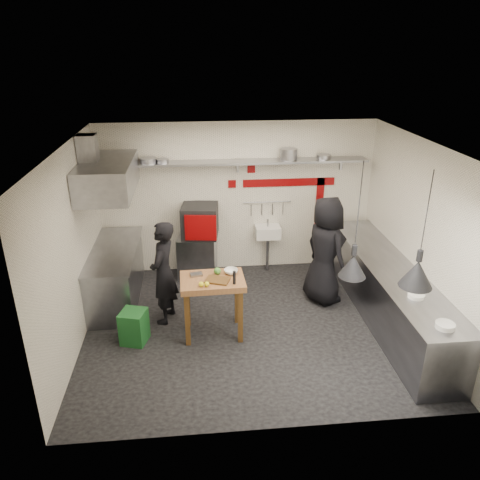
{
  "coord_description": "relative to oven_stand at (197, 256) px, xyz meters",
  "views": [
    {
      "loc": [
        -0.77,
        -6.1,
        4.07
      ],
      "look_at": [
        -0.13,
        0.3,
        1.33
      ],
      "focal_mm": 35.0,
      "sensor_mm": 36.0,
      "label": 1
    }
  ],
  "objects": [
    {
      "name": "wall_front",
      "position": [
        0.78,
        -3.9,
        1.0
      ],
      "size": [
        5.0,
        0.04,
        2.8
      ],
      "primitive_type": "cube",
      "color": "silver",
      "rests_on": "floor"
    },
    {
      "name": "oven_glass",
      "position": [
        0.0,
        -0.31,
        0.69
      ],
      "size": [
        0.32,
        0.05,
        0.34
      ],
      "primitive_type": "cube",
      "rotation": [
        0.0,
        0.0,
        -0.12
      ],
      "color": "black",
      "rests_on": "oven_door"
    },
    {
      "name": "shelf_bracket_left",
      "position": [
        -1.12,
        0.27,
        1.62
      ],
      "size": [
        0.04,
        0.06,
        0.24
      ],
      "primitive_type": "cube",
      "color": "slate",
      "rests_on": "wall_back"
    },
    {
      "name": "green_bin",
      "position": [
        -0.96,
        -2.03,
        -0.15
      ],
      "size": [
        0.43,
        0.43,
        0.5
      ],
      "primitive_type": "cube",
      "rotation": [
        0.0,
        0.0,
        -0.28
      ],
      "color": "#164E1F",
      "rests_on": "floor"
    },
    {
      "name": "sink_tap",
      "position": [
        1.33,
        0.12,
        0.56
      ],
      "size": [
        0.03,
        0.03,
        0.14
      ],
      "primitive_type": "cylinder",
      "color": "slate",
      "rests_on": "hand_sink"
    },
    {
      "name": "shelf_bracket_mid",
      "position": [
        0.78,
        0.27,
        1.62
      ],
      "size": [
        0.04,
        0.06,
        0.24
      ],
      "primitive_type": "cube",
      "color": "slate",
      "rests_on": "wall_back"
    },
    {
      "name": "chef_left",
      "position": [
        -0.52,
        -1.48,
        0.42
      ],
      "size": [
        0.54,
        0.68,
        1.64
      ],
      "primitive_type": "imported",
      "rotation": [
        0.0,
        0.0,
        -1.85
      ],
      "color": "black",
      "rests_on": "floor"
    },
    {
      "name": "heat_lamp_near",
      "position": [
        1.96,
        -2.76,
        1.65
      ],
      "size": [
        0.43,
        0.43,
        1.5
      ],
      "primitive_type": null,
      "rotation": [
        0.0,
        0.0,
        -0.26
      ],
      "color": "black",
      "rests_on": "ceiling"
    },
    {
      "name": "sink_drain",
      "position": [
        1.33,
        0.08,
        -0.06
      ],
      "size": [
        0.06,
        0.06,
        0.66
      ],
      "primitive_type": "cylinder",
      "color": "slate",
      "rests_on": "floor"
    },
    {
      "name": "pan_far_left",
      "position": [
        -0.78,
        0.12,
        1.79
      ],
      "size": [
        0.32,
        0.32,
        0.09
      ],
      "primitive_type": "cylinder",
      "rotation": [
        0.0,
        0.0,
        -0.12
      ],
      "color": "slate",
      "rests_on": "back_shelf"
    },
    {
      "name": "ceiling",
      "position": [
        0.78,
        -1.8,
        2.4
      ],
      "size": [
        5.0,
        5.0,
        0.0
      ],
      "primitive_type": "plane",
      "color": "beige",
      "rests_on": "floor"
    },
    {
      "name": "bowl",
      "position": [
        0.48,
        -1.79,
        0.55
      ],
      "size": [
        0.22,
        0.22,
        0.06
      ],
      "primitive_type": "imported",
      "rotation": [
        0.0,
        0.0,
        -0.06
      ],
      "color": "silver",
      "rests_on": "prep_table"
    },
    {
      "name": "veg_ball",
      "position": [
        0.28,
        -1.79,
        0.57
      ],
      "size": [
        0.13,
        0.13,
        0.11
      ],
      "primitive_type": "sphere",
      "rotation": [
        0.0,
        0.0,
        0.29
      ],
      "color": "#407B2C",
      "rests_on": "prep_table"
    },
    {
      "name": "hand_sink",
      "position": [
        1.33,
        0.12,
        0.38
      ],
      "size": [
        0.46,
        0.34,
        0.22
      ],
      "primitive_type": "cube",
      "color": "silver",
      "rests_on": "wall_back"
    },
    {
      "name": "red_band_vert",
      "position": [
        2.33,
        0.28,
        0.8
      ],
      "size": [
        0.14,
        0.02,
        1.1
      ],
      "primitive_type": "cube",
      "color": "#730406",
      "rests_on": "wall_back"
    },
    {
      "name": "shelf_bracket_right",
      "position": [
        2.68,
        0.27,
        1.62
      ],
      "size": [
        0.04,
        0.06,
        0.24
      ],
      "primitive_type": "cube",
      "color": "slate",
      "rests_on": "wall_back"
    },
    {
      "name": "pan_right",
      "position": [
        2.3,
        0.12,
        1.78
      ],
      "size": [
        0.32,
        0.32,
        0.08
      ],
      "primitive_type": "cylinder",
      "rotation": [
        0.0,
        0.0,
        -0.34
      ],
      "color": "slate",
      "rests_on": "back_shelf"
    },
    {
      "name": "steel_tray",
      "position": [
        -0.03,
        -1.8,
        0.54
      ],
      "size": [
        0.19,
        0.15,
        0.03
      ],
      "primitive_type": "cube",
      "rotation": [
        0.0,
        0.0,
        0.19
      ],
      "color": "slate",
      "rests_on": "prep_table"
    },
    {
      "name": "oven_stand",
      "position": [
        0.0,
        0.0,
        0.0
      ],
      "size": [
        0.75,
        0.7,
        0.8
      ],
      "primitive_type": "cube",
      "rotation": [
        0.0,
        0.0,
        -0.12
      ],
      "color": "slate",
      "rests_on": "floor"
    },
    {
      "name": "wall_right",
      "position": [
        3.28,
        -1.8,
        1.0
      ],
      "size": [
        0.04,
        4.2,
        2.8
      ],
      "primitive_type": "cube",
      "color": "silver",
      "rests_on": "floor"
    },
    {
      "name": "prep_table",
      "position": [
        0.2,
        -1.93,
        0.06
      ],
      "size": [
        0.94,
        0.67,
        0.92
      ],
      "primitive_type": null,
      "rotation": [
        0.0,
        0.0,
        0.03
      ],
      "color": "brown",
      "rests_on": "floor"
    },
    {
      "name": "counter_right_top",
      "position": [
        2.93,
        -1.8,
        0.52
      ],
      "size": [
        0.76,
        3.9,
        0.03
      ],
      "primitive_type": "cube",
      "color": "slate",
      "rests_on": "counter_right"
    },
    {
      "name": "wall_left",
      "position": [
        -1.72,
        -1.8,
        1.0
      ],
      "size": [
        0.04,
        4.2,
        2.8
      ],
      "primitive_type": "cube",
      "color": "silver",
      "rests_on": "floor"
    },
    {
      "name": "red_band_horiz",
      "position": [
        1.73,
        0.28,
        1.28
      ],
      "size": [
        1.7,
        0.02,
        0.14
      ],
      "primitive_type": "cube",
      "color": "#730406",
      "rests_on": "wall_back"
    },
    {
      "name": "extractor_hood",
      "position": [
        -1.32,
        -0.75,
        1.75
      ],
      "size": [
        0.78,
        1.6,
        0.5
      ],
      "primitive_type": "cube",
      "color": "slate",
      "rests_on": "ceiling"
    },
    {
      "name": "hood_duct",
      "position": [
        -1.57,
        -0.75,
        2.15
      ],
      "size": [
        0.28,
        0.28,
        0.5
      ],
      "primitive_type": "cube",
      "color": "slate",
      "rests_on": "ceiling"
    },
    {
      "name": "counter_left",
      "position": [
        -1.37,
        -0.75,
        0.05
      ],
      "size": [
        0.7,
        1.9,
        0.9
      ],
      "primitive_type": "cube",
      "color": "slate",
      "rests_on": "floor"
    },
    {
      "name": "stock_pot",
      "position": [
        1.67,
        0.12,
        1.84
      ],
      "size": [
        0.4,
        0.4,
        0.2
      ],
      "primitive_type": "cylinder",
      "rotation": [
        0.0,
        0.0,
        0.4
      ],
      "color": "slate",
      "rests_on": "back_shelf"
    },
    {
      "name": "oven_door",
      "position": [
        0.07,
        -0.35,
        0.69
      ],
      "size": [
        0.55,
        0.1,
        0.46
      ],
      "primitive_type": "cube",
      "rotation": [
        0.0,
        0.0,
        -0.12
      ],
      "color": "#730406",
      "rests_on": "combi_oven"
    },
    {
      "name": "counter_right",
      "position": [
        2.93,
        -1.8,
        0.05
      ],
      "size": [
        0.7,
        3.8,
        0.9
      ],
      "primitive_type": "cube",
      "color": "slate",
      "rests_on": "floor"
    },
    {
      "name": "floor",
      "position": [
        0.78,
        -1.8,
        -0.4
      ],
      "size": [
        5.0,
        5.0,
        0.0
      ],
      "primitive_type": "plane",
      "color": "black",
      "rests_on": "ground"
    },
    {
      "name": "utensil_rail",
      "position": [
        1.33,
        0.26,
        0.92
      ],
      "size": [
        0.9,
        0.02,
        0.02
      ],
      "primitive_type": "cylinder",
      "rotation": [
        0.0,
        1.57,
        0.0
      ],
      "color": "slate",
      "rests_on": "wall_back"
    },
    {
      "name": "red_tile_a",
      "position": [
        1.03,
        0.28,
        1.55
      ],
      "size": [
        0.14,
        0.02,
        0.14
      ],
      "primitive_type": "cube",
      "color": "#730406",
      "rests_on": "wall_back"
    },
    {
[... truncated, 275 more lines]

